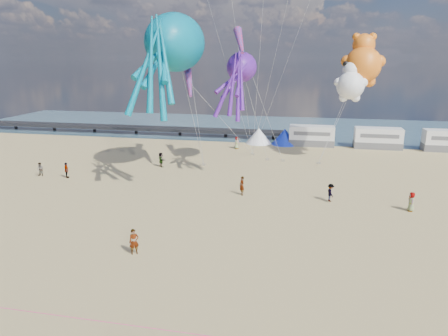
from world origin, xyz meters
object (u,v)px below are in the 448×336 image
beachgoer_2 (330,193)px  kite_panda (350,85)px  motorhome_1 (378,138)px  kite_teddy_orange (363,65)px  beachgoer_6 (411,202)px  windsock_right (189,82)px  sandbag_a (204,165)px  sandbag_d (283,160)px  motorhome_2 (448,141)px  tent_white (259,136)px  sandbag_c (319,163)px  standing_person (134,242)px  sandbag_e (253,154)px  beachgoer_0 (237,143)px  beachgoer_5 (242,186)px  beachgoer_3 (66,170)px  beachgoer_4 (161,160)px  sandbag_b (267,160)px  windsock_mid (240,41)px  tent_blue (285,137)px  kite_octopus_purple (242,67)px  kite_octopus_teal (175,43)px  windsock_left (188,56)px  beachgoer_1 (40,169)px  motorhome_0 (312,136)px

beachgoer_2 → kite_panda: (2.54, 15.01, 8.77)m
motorhome_1 → kite_teddy_orange: 13.81m
motorhome_1 → beachgoer_6: motorhome_1 is taller
motorhome_1 → beachgoer_2: size_ratio=3.92×
beachgoer_2 → windsock_right: (-15.55, 7.71, 9.36)m
sandbag_a → sandbag_d: 10.26m
motorhome_1 → motorhome_2: size_ratio=1.00×
sandbag_a → tent_white: bearing=71.0°
sandbag_c → sandbag_d: size_ratio=1.00×
standing_person → sandbag_e: standing_person is taller
beachgoer_0 → beachgoer_5: bearing=-131.6°
beachgoer_3 → kite_teddy_orange: kite_teddy_orange is taller
beachgoer_4 → sandbag_b: (12.39, 5.70, -0.78)m
beachgoer_2 → windsock_mid: size_ratio=0.27×
tent_white → tent_blue: (4.00, 0.00, 0.00)m
beachgoer_0 → beachgoer_5: (3.88, -20.03, 0.04)m
tent_white → kite_octopus_purple: bearing=-92.4°
kite_octopus_teal → windsock_left: (0.34, 3.63, -1.37)m
tent_white → beachgoer_4: (-10.02, -16.19, -0.31)m
tent_white → standing_person: tent_white is taller
standing_person → kite_teddy_orange: bearing=27.5°
motorhome_2 → windsock_left: bearing=-156.2°
beachgoer_1 → kite_panda: (33.93, 13.00, 8.83)m
kite_octopus_purple → windsock_right: kite_octopus_purple is taller
sandbag_c → sandbag_e: bearing=160.9°
sandbag_c → kite_octopus_purple: 15.27m
sandbag_a → kite_octopus_teal: bearing=-117.3°
motorhome_0 → sandbag_d: (-3.66, -10.60, -1.39)m
tent_blue → windsock_left: 21.77m
motorhome_1 → sandbag_a: (-22.56, -14.73, -1.39)m
tent_white → beachgoer_3: tent_white is taller
motorhome_2 → beachgoer_4: (-37.02, -16.19, -0.61)m
tent_white → beachgoer_1: bearing=-134.0°
beachgoer_1 → windsock_left: bearing=29.6°
tent_blue → beachgoer_6: (12.21, -25.83, -0.35)m
beachgoer_5 → kite_panda: kite_panda is taller
beachgoer_4 → beachgoer_6: bearing=-154.4°
motorhome_0 → kite_teddy_orange: bearing=-56.0°
windsock_right → windsock_left: bearing=87.0°
beachgoer_3 → kite_teddy_orange: bearing=-102.5°
beachgoer_4 → sandbag_d: beachgoer_4 is taller
motorhome_1 → beachgoer_2: bearing=-108.0°
beachgoer_6 → kite_octopus_teal: size_ratio=0.13×
beachgoer_0 → beachgoer_6: beachgoer_0 is taller
motorhome_2 → beachgoer_4: size_ratio=3.72×
motorhome_0 → sandbag_c: (0.84, -11.10, -1.39)m
motorhome_0 → tent_blue: (-4.00, 0.00, -0.30)m
sandbag_c → sandbag_b: bearing=174.6°
tent_white → sandbag_d: size_ratio=8.00×
kite_octopus_teal → beachgoer_2: bearing=-22.2°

